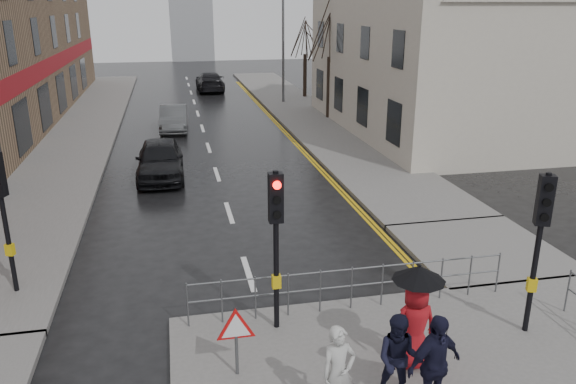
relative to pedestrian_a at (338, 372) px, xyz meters
name	(u,v)px	position (x,y,z in m)	size (l,w,h in m)	color
ground	(269,339)	(-0.68, 2.59, -0.95)	(120.00, 120.00, 0.00)	black
left_pavement	(84,125)	(-7.18, 25.59, -0.88)	(4.00, 44.00, 0.14)	#605E5B
right_pavement	(300,110)	(5.82, 27.59, -0.88)	(4.00, 40.00, 0.14)	#605E5B
pavement_bridge_right	(480,249)	(5.82, 5.59, -0.88)	(4.00, 4.20, 0.14)	#605E5B
building_right_cream	(435,40)	(11.32, 20.59, 3.84)	(9.00, 16.40, 10.10)	beige
traffic_signal_near_left	(276,223)	(-0.48, 2.79, 1.51)	(0.28, 0.27, 3.40)	black
traffic_signal_near_right	(541,226)	(4.52, 1.59, 1.51)	(0.34, 0.33, 3.40)	black
traffic_signal_far_left	(1,197)	(-6.17, 5.59, 1.51)	(0.34, 0.33, 3.40)	black
guard_railing_front	(352,279)	(1.27, 3.19, -0.09)	(7.14, 0.04, 1.00)	#595B5E
warning_sign	(236,331)	(-1.48, 1.38, 0.10)	(0.80, 0.07, 1.35)	#595B5E
street_lamp	(280,33)	(5.14, 30.59, 3.76)	(1.83, 0.25, 8.00)	#595B5E
tree_near	(330,30)	(6.82, 24.59, 4.19)	(2.40, 2.40, 6.58)	#2E2119
tree_far	(305,35)	(7.32, 32.59, 3.48)	(2.40, 2.40, 5.64)	#2E2119
pedestrian_a	(338,372)	(0.00, 0.00, 0.00)	(0.59, 0.39, 1.61)	#B1B1AD
pedestrian_b	(399,360)	(1.08, 0.11, 0.00)	(0.78, 0.61, 1.61)	black
pedestrian_with_umbrella	(416,312)	(1.75, 0.98, 0.31)	(0.96, 0.96, 2.04)	#AA131B
pedestrian_d	(434,366)	(1.51, -0.28, 0.10)	(1.06, 0.44, 1.80)	black
car_parked	(160,159)	(-2.88, 14.59, -0.19)	(1.78, 4.42, 1.51)	black
car_mid	(174,118)	(-2.20, 23.38, -0.28)	(1.41, 4.04, 1.33)	#424547
car_far	(210,82)	(0.85, 37.60, -0.22)	(2.04, 5.03, 1.46)	black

